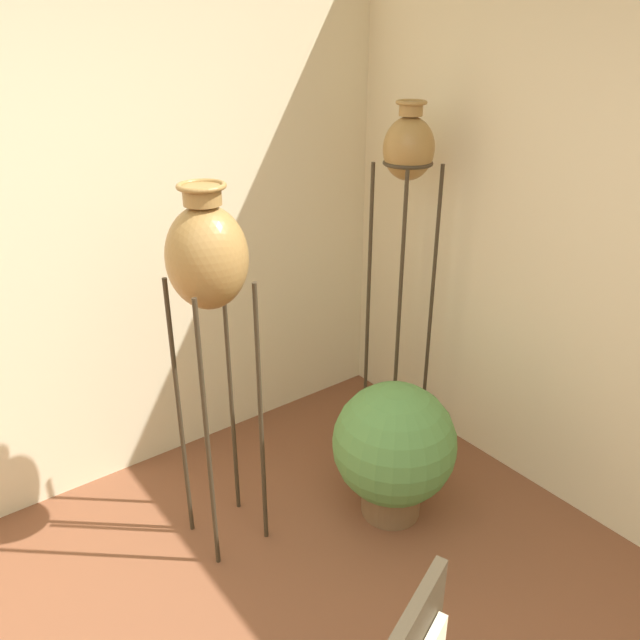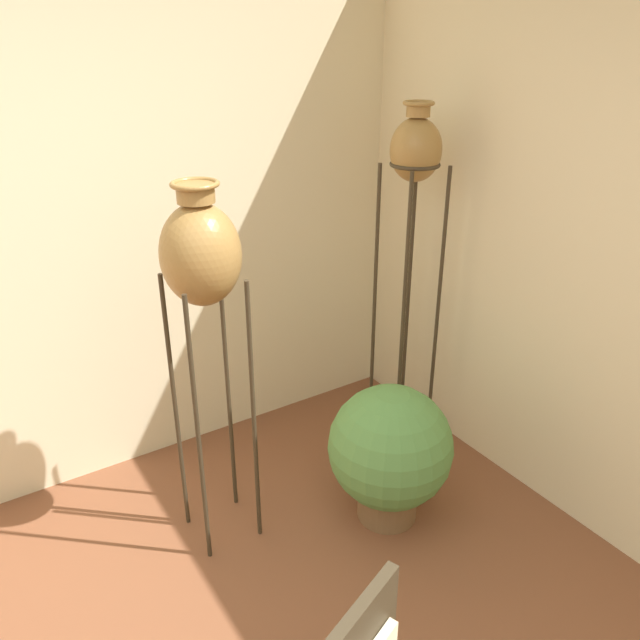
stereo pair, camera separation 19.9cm
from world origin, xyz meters
name	(u,v)px [view 2 (the right image)]	position (x,y,z in m)	size (l,w,h in m)	color
vase_stand_tall	(415,167)	(1.94, 1.59, 1.55)	(0.26, 0.26, 1.86)	#382D1E
vase_stand_medium	(201,261)	(0.74, 1.44, 1.35)	(0.32, 0.32, 1.65)	#382D1E
potted_plant	(390,451)	(1.45, 1.09, 0.38)	(0.58, 0.58, 0.69)	brown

